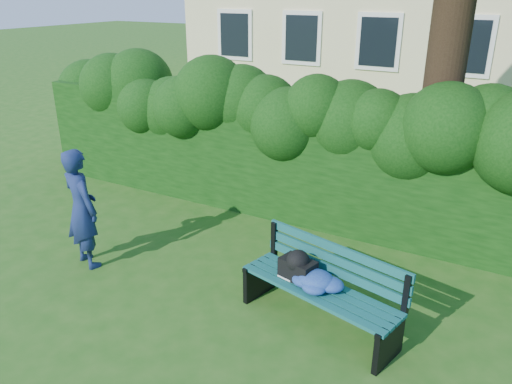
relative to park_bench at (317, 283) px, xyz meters
The scene contains 4 objects.
ground 1.42m from the park_bench, 164.22° to the left, with size 80.00×80.00×0.00m, color #225616.
hedge 2.89m from the park_bench, 116.61° to the left, with size 10.00×1.00×1.80m.
park_bench is the anchor object (origin of this frame).
man_reading 3.18m from the park_bench, behind, with size 0.58×0.38×1.60m, color navy.
Camera 1 is at (2.93, -4.68, 3.42)m, focal length 35.00 mm.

